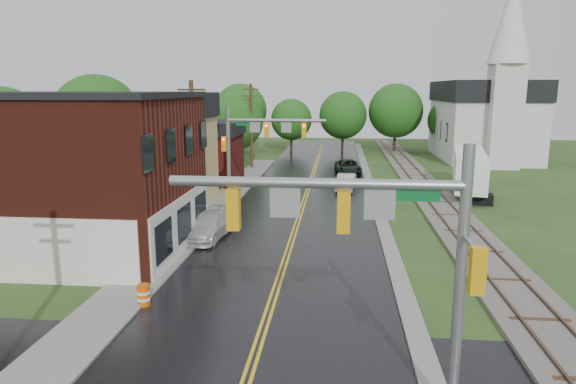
# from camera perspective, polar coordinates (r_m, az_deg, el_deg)

# --- Properties ---
(main_road) EXTENTS (10.00, 90.00, 0.02)m
(main_road) POSITION_cam_1_polar(r_m,az_deg,el_deg) (41.21, 2.01, -0.45)
(main_road) COLOR black
(main_road) RESTS_ON ground
(curb_right) EXTENTS (0.80, 70.00, 0.12)m
(curb_right) POSITION_cam_1_polar(r_m,az_deg,el_deg) (46.12, 9.13, 0.68)
(curb_right) COLOR gray
(curb_right) RESTS_ON ground
(sidewalk_left) EXTENTS (2.40, 50.00, 0.12)m
(sidewalk_left) POSITION_cam_1_polar(r_m,az_deg,el_deg) (37.30, -8.05, -1.82)
(sidewalk_left) COLOR gray
(sidewalk_left) RESTS_ON ground
(brick_building) EXTENTS (14.30, 10.30, 8.30)m
(brick_building) POSITION_cam_1_polar(r_m,az_deg,el_deg) (29.72, -24.83, 2.01)
(brick_building) COLOR #4C1A10
(brick_building) RESTS_ON ground
(yellow_house) EXTENTS (8.00, 7.00, 6.40)m
(yellow_house) POSITION_cam_1_polar(r_m,az_deg,el_deg) (39.07, -14.70, 3.29)
(yellow_house) COLOR tan
(yellow_house) RESTS_ON ground
(darkred_building) EXTENTS (7.00, 6.00, 4.40)m
(darkred_building) POSITION_cam_1_polar(r_m,az_deg,el_deg) (47.38, -9.75, 3.64)
(darkred_building) COLOR #3F0F0C
(darkred_building) RESTS_ON ground
(church) EXTENTS (10.40, 18.40, 20.00)m
(church) POSITION_cam_1_polar(r_m,az_deg,el_deg) (66.37, 21.17, 8.37)
(church) COLOR silver
(church) RESTS_ON ground
(railroad) EXTENTS (3.20, 80.00, 0.30)m
(railroad) POSITION_cam_1_polar(r_m,az_deg,el_deg) (46.61, 14.79, 0.69)
(railroad) COLOR #59544C
(railroad) RESTS_ON ground
(traffic_signal_near) EXTENTS (7.34, 0.30, 7.20)m
(traffic_signal_near) POSITION_cam_1_polar(r_m,az_deg,el_deg) (12.77, 9.54, -4.59)
(traffic_signal_near) COLOR gray
(traffic_signal_near) RESTS_ON ground
(traffic_signal_far) EXTENTS (7.34, 0.43, 7.20)m
(traffic_signal_far) POSITION_cam_1_polar(r_m,az_deg,el_deg) (37.90, -3.51, 6.10)
(traffic_signal_far) COLOR gray
(traffic_signal_far) RESTS_ON ground
(utility_pole_b) EXTENTS (1.80, 0.28, 9.00)m
(utility_pole_b) POSITION_cam_1_polar(r_m,az_deg,el_deg) (33.80, -10.47, 4.86)
(utility_pole_b) COLOR #382616
(utility_pole_b) RESTS_ON ground
(utility_pole_c) EXTENTS (1.80, 0.28, 9.00)m
(utility_pole_c) POSITION_cam_1_polar(r_m,az_deg,el_deg) (55.18, -4.11, 7.48)
(utility_pole_c) COLOR #382616
(utility_pole_c) RESTS_ON ground
(tree_left_a) EXTENTS (6.80, 6.80, 8.67)m
(tree_left_a) POSITION_cam_1_polar(r_m,az_deg,el_deg) (39.34, -29.19, 5.09)
(tree_left_a) COLOR black
(tree_left_a) RESTS_ON ground
(tree_left_b) EXTENTS (7.60, 7.60, 9.69)m
(tree_left_b) POSITION_cam_1_polar(r_m,az_deg,el_deg) (46.92, -20.27, 7.35)
(tree_left_b) COLOR black
(tree_left_b) RESTS_ON ground
(tree_left_c) EXTENTS (6.00, 6.00, 7.65)m
(tree_left_c) POSITION_cam_1_polar(r_m,az_deg,el_deg) (52.92, -12.47, 6.85)
(tree_left_c) COLOR black
(tree_left_c) RESTS_ON ground
(tree_left_e) EXTENTS (6.40, 6.40, 8.16)m
(tree_left_e) POSITION_cam_1_polar(r_m,az_deg,el_deg) (57.42, -5.82, 7.70)
(tree_left_e) COLOR black
(tree_left_e) RESTS_ON ground
(suv_dark) EXTENTS (2.82, 5.32, 1.42)m
(suv_dark) POSITION_cam_1_polar(r_m,az_deg,el_deg) (52.00, 6.68, 2.75)
(suv_dark) COLOR black
(suv_dark) RESTS_ON ground
(sedan_silver) EXTENTS (1.88, 4.28, 1.37)m
(sedan_silver) POSITION_cam_1_polar(r_m,az_deg,el_deg) (43.65, 6.45, 1.07)
(sedan_silver) COLOR #BBBBC0
(sedan_silver) RESTS_ON ground
(pickup_white) EXTENTS (2.64, 5.18, 1.44)m
(pickup_white) POSITION_cam_1_polar(r_m,az_deg,el_deg) (29.87, -8.80, -3.75)
(pickup_white) COLOR beige
(pickup_white) RESTS_ON ground
(semi_trailer) EXTENTS (4.30, 10.86, 3.45)m
(semi_trailer) POSITION_cam_1_polar(r_m,az_deg,el_deg) (44.23, 19.50, 2.45)
(semi_trailer) COLOR black
(semi_trailer) RESTS_ON ground
(construction_barrel) EXTENTS (0.58, 0.58, 0.88)m
(construction_barrel) POSITION_cam_1_polar(r_m,az_deg,el_deg) (21.43, -15.75, -11.00)
(construction_barrel) COLOR #D35209
(construction_barrel) RESTS_ON ground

